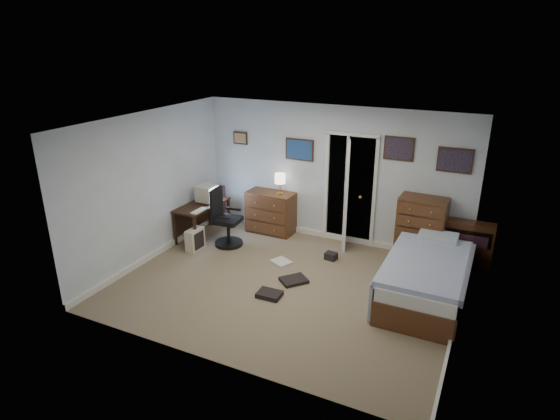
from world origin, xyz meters
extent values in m
cube|color=#826E5A|center=(0.00, 0.00, -0.01)|extent=(5.00, 4.00, 0.02)
cube|color=#331E11|center=(-2.20, 1.00, 0.64)|extent=(0.57, 1.17, 0.04)
cube|color=#331E11|center=(-2.45, 0.47, 0.31)|extent=(0.05, 0.05, 0.63)
cube|color=#331E11|center=(-1.99, 0.46, 0.31)|extent=(0.05, 0.05, 0.63)
cube|color=#331E11|center=(-2.41, 1.55, 0.31)|extent=(0.05, 0.05, 0.63)
cube|color=#331E11|center=(-1.95, 1.53, 0.31)|extent=(0.05, 0.05, 0.63)
cube|color=#331E11|center=(-2.45, 1.01, 0.35)|extent=(0.07, 1.06, 0.44)
cube|color=beige|center=(-2.18, 1.15, 0.83)|extent=(0.35, 0.33, 0.30)
cube|color=#8CB2F2|center=(-2.01, 1.15, 0.83)|extent=(0.02, 0.25, 0.19)
cube|color=beige|center=(-2.18, 1.15, 0.67)|extent=(0.23, 0.23, 0.02)
cube|color=beige|center=(-2.02, 0.65, 0.67)|extent=(0.15, 0.36, 0.02)
cube|color=beige|center=(-2.00, 0.45, 0.20)|extent=(0.19, 0.38, 0.40)
cube|color=black|center=(-1.91, 0.45, 0.20)|extent=(0.01, 0.26, 0.31)
cylinder|color=black|center=(-1.57, 0.89, 0.03)|extent=(0.56, 0.56, 0.06)
cylinder|color=black|center=(-1.57, 0.89, 0.25)|extent=(0.06, 0.06, 0.39)
cube|color=black|center=(-1.57, 0.89, 0.48)|extent=(0.47, 0.47, 0.08)
cube|color=black|center=(-1.79, 0.87, 0.79)|extent=(0.10, 0.40, 0.54)
cube|color=black|center=(-1.55, 0.66, 0.62)|extent=(0.30, 0.08, 0.04)
cube|color=black|center=(-1.59, 1.13, 0.62)|extent=(0.30, 0.08, 0.04)
cube|color=maroon|center=(-2.32, 1.82, 0.38)|extent=(0.16, 0.16, 0.75)
cube|color=brown|center=(-1.15, 1.77, 0.40)|extent=(0.92, 0.48, 0.81)
cylinder|color=gold|center=(-0.95, 1.77, 0.82)|extent=(0.12, 0.12, 0.02)
cylinder|color=gold|center=(-0.95, 1.77, 0.94)|extent=(0.02, 0.02, 0.24)
cylinder|color=beige|center=(-0.95, 1.77, 1.11)|extent=(0.21, 0.21, 0.18)
cube|color=black|center=(0.35, 2.30, 1.00)|extent=(0.90, 0.60, 2.00)
cube|color=white|center=(-0.10, 1.97, 1.00)|extent=(0.06, 0.05, 2.00)
cube|color=white|center=(0.80, 1.97, 1.00)|extent=(0.06, 0.05, 2.00)
cube|color=white|center=(0.35, 1.97, 2.02)|extent=(0.96, 0.05, 0.06)
cube|color=white|center=(0.31, 1.86, 1.00)|extent=(0.31, 0.77, 2.00)
sphere|color=gold|center=(0.62, 1.71, 1.00)|extent=(0.06, 0.06, 0.06)
cube|color=brown|center=(1.68, 1.75, 0.57)|extent=(0.79, 0.49, 1.13)
cube|color=brown|center=(2.37, 1.88, 0.40)|extent=(0.89, 0.23, 0.79)
cube|color=black|center=(2.37, 1.81, 0.55)|extent=(0.81, 0.10, 0.26)
cube|color=maroon|center=(2.37, 1.81, 0.51)|extent=(0.71, 0.12, 0.19)
cube|color=brown|center=(2.00, 0.57, 0.19)|extent=(1.07, 2.13, 0.37)
cube|color=white|center=(2.00, 0.57, 0.47)|extent=(1.03, 2.09, 0.19)
cube|color=#6474B9|center=(2.00, 0.46, 0.58)|extent=(1.13, 1.81, 0.11)
cube|color=#6474B9|center=(1.44, 0.47, 0.30)|extent=(0.05, 1.81, 0.57)
cube|color=#7F9FCB|center=(2.00, 1.37, 0.63)|extent=(0.59, 0.41, 0.14)
cube|color=#331E11|center=(-1.90, 1.98, 1.75)|extent=(0.30, 0.03, 0.24)
cube|color=#816146|center=(-1.90, 1.96, 1.75)|extent=(0.25, 0.01, 0.19)
cube|color=#331E11|center=(-0.65, 1.98, 1.65)|extent=(0.55, 0.03, 0.40)
cube|color=#0B284E|center=(-0.65, 1.96, 1.65)|extent=(0.50, 0.01, 0.35)
cube|color=#331E11|center=(1.15, 1.98, 1.85)|extent=(0.50, 0.03, 0.40)
cube|color=black|center=(1.15, 1.96, 1.85)|extent=(0.45, 0.01, 0.35)
cube|color=#331E11|center=(2.05, 1.98, 1.75)|extent=(0.55, 0.03, 0.40)
cube|color=black|center=(2.05, 1.96, 1.75)|extent=(0.50, 0.01, 0.35)
cube|color=silver|center=(-0.38, 0.63, 0.02)|extent=(0.39, 0.37, 0.04)
cube|color=black|center=(0.07, 0.15, 0.03)|extent=(0.49, 0.50, 0.05)
cube|color=black|center=(0.33, 1.14, 0.06)|extent=(0.21, 0.18, 0.12)
cube|color=black|center=(-0.07, -0.41, 0.04)|extent=(0.36, 0.28, 0.07)
camera|label=1|loc=(2.67, -5.76, 3.64)|focal=30.00mm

